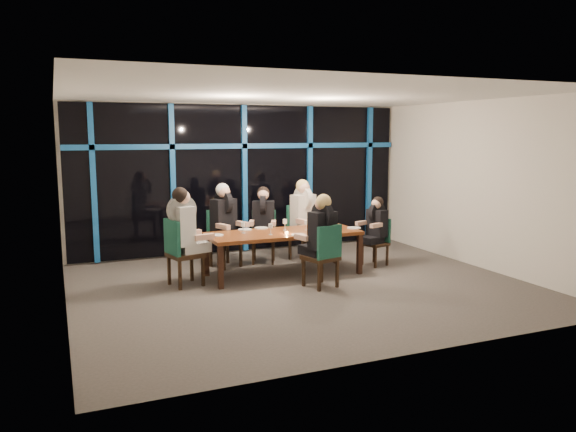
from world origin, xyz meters
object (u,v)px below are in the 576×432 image
Objects in this scene: diner_far_left at (225,213)px; water_pitcher at (333,225)px; dining_table at (283,236)px; diner_far_mid at (263,214)px; wine_bottle at (336,222)px; chair_far_left at (222,235)px; chair_end_left at (180,249)px; chair_far_right at (301,229)px; diner_far_right at (304,208)px; chair_near_mid at (324,253)px; chair_end_right at (378,239)px; diner_end_left at (184,222)px; diner_near_mid at (321,227)px; diner_end_right at (376,221)px; chair_far_mid at (264,233)px.

diner_far_left is 1.97m from water_pitcher.
diner_far_mid reaches higher than dining_table.
water_pitcher is at bearing -131.77° from wine_bottle.
chair_end_left is at bearing -153.97° from chair_far_left.
diner_far_mid reaches higher than chair_far_right.
diner_far_right reaches higher than diner_far_mid.
water_pitcher is at bearing -139.68° from chair_near_mid.
diner_far_right reaches higher than chair_far_right.
chair_far_left is 1.20× the size of chair_end_right.
diner_far_left is at bearing -57.40° from diner_end_left.
diner_far_left reaches higher than diner_near_mid.
chair_far_right is 1.22× the size of chair_end_right.
diner_far_right is at bearing -147.30° from diner_end_right.
diner_far_mid is at bearing 164.02° from chair_far_right.
chair_far_mid reaches higher than chair_end_right.
diner_far_left is 2.00m from wine_bottle.
diner_near_mid is at bearing -75.63° from diner_end_right.
diner_near_mid reaches higher than wine_bottle.
chair_far_left is 1.48m from chair_end_left.
chair_far_mid is at bearing -71.93° from chair_end_left.
chair_end_left is 1.06× the size of diner_far_left.
water_pitcher is at bearing -94.87° from chair_end_right.
chair_far_left is at bearing -154.31° from chair_far_mid.
water_pitcher is (1.60, -1.15, -0.14)m from diner_far_left.
wine_bottle is (-0.92, -0.07, 0.38)m from chair_end_right.
diner_far_mid reaches higher than chair_end_left.
water_pitcher is (0.60, 0.75, -0.12)m from diner_near_mid.
diner_end_left is (-1.70, -1.02, 0.10)m from diner_far_mid.
diner_far_left is (-2.65, 0.92, 0.51)m from chair_end_right.
wine_bottle is at bearing -144.15° from diner_near_mid.
dining_table is at bearing -102.63° from diner_end_left.
chair_end_right is 0.82× the size of diner_end_left.
chair_end_left reaches higher than dining_table.
dining_table is 1.91m from chair_end_right.
chair_far_left is 1.03× the size of diner_far_left.
chair_end_left is 1.05× the size of diner_far_right.
dining_table is at bearing -101.99° from chair_end_left.
chair_end_left is 1.13× the size of diner_far_mid.
chair_far_right reaches higher than chair_far_mid.
diner_end_left is 3.53× the size of wine_bottle.
dining_table is 1.03m from diner_far_mid.
diner_end_right is (1.03, -0.88, -0.18)m from diner_far_right.
diner_end_left is at bearing -41.85° from chair_near_mid.
diner_far_mid is at bearing -97.37° from chair_near_mid.
wine_bottle is at bearing -103.78° from diner_end_left.
diner_end_right reaches higher than chair_far_mid.
chair_near_mid is 2.27m from diner_far_left.
diner_near_mid is at bearing -60.11° from chair_far_mid.
water_pitcher is at bearing -12.28° from dining_table.
diner_end_left is at bearing 179.70° from wine_bottle.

